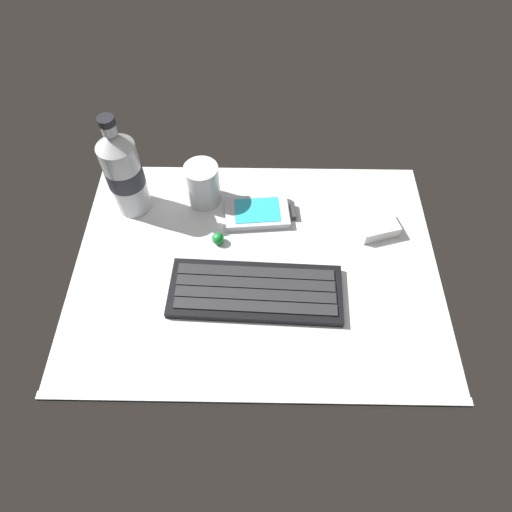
# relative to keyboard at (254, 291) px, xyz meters

# --- Properties ---
(ground_plane) EXTENTS (0.64, 0.48, 0.03)m
(ground_plane) POSITION_rel_keyboard_xyz_m (0.00, 0.05, -0.02)
(ground_plane) COLOR silver
(keyboard) EXTENTS (0.29, 0.12, 0.02)m
(keyboard) POSITION_rel_keyboard_xyz_m (0.00, 0.00, 0.00)
(keyboard) COLOR black
(keyboard) RESTS_ON ground_plane
(handheld_device) EXTENTS (0.13, 0.09, 0.02)m
(handheld_device) POSITION_rel_keyboard_xyz_m (0.01, 0.17, -0.00)
(handheld_device) COLOR #B7BABF
(handheld_device) RESTS_ON ground_plane
(juice_cup) EXTENTS (0.06, 0.06, 0.09)m
(juice_cup) POSITION_rel_keyboard_xyz_m (-0.10, 0.21, 0.03)
(juice_cup) COLOR silver
(juice_cup) RESTS_ON ground_plane
(water_bottle) EXTENTS (0.07, 0.07, 0.21)m
(water_bottle) POSITION_rel_keyboard_xyz_m (-0.23, 0.19, 0.08)
(water_bottle) COLOR silver
(water_bottle) RESTS_ON ground_plane
(charger_block) EXTENTS (0.08, 0.07, 0.02)m
(charger_block) POSITION_rel_keyboard_xyz_m (0.22, 0.14, 0.00)
(charger_block) COLOR white
(charger_block) RESTS_ON ground_plane
(trackball_mouse) EXTENTS (0.02, 0.02, 0.02)m
(trackball_mouse) POSITION_rel_keyboard_xyz_m (-0.07, 0.11, 0.00)
(trackball_mouse) COLOR #198C33
(trackball_mouse) RESTS_ON ground_plane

